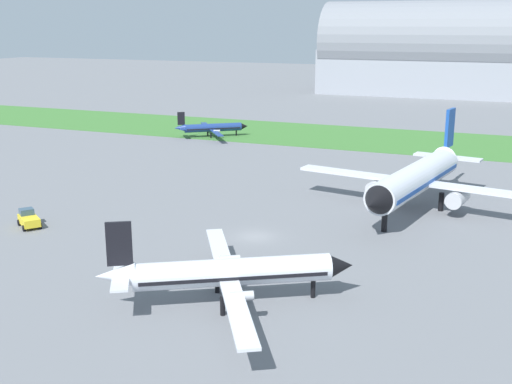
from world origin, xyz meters
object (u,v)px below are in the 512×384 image
(airplane_taxiing_turboprop, at_px, (212,128))
(airplane_foreground_turboprop, at_px, (228,272))
(airplane_midfield_jet, at_px, (417,178))
(pushback_tug_near_gate, at_px, (29,219))

(airplane_taxiing_turboprop, relative_size, airplane_foreground_turboprop, 0.67)
(airplane_foreground_turboprop, relative_size, airplane_midfield_jet, 0.70)
(airplane_taxiing_turboprop, distance_m, airplane_foreground_turboprop, 81.36)
(airplane_taxiing_turboprop, distance_m, airplane_midfield_jet, 60.65)
(airplane_taxiing_turboprop, height_order, airplane_midfield_jet, airplane_midfield_jet)
(pushback_tug_near_gate, bearing_deg, airplane_midfield_jet, -112.97)
(airplane_taxiing_turboprop, xyz_separation_m, airplane_midfield_jet, (47.24, -37.98, 2.09))
(airplane_foreground_turboprop, relative_size, pushback_tug_near_gate, 5.60)
(airplane_midfield_jet, height_order, pushback_tug_near_gate, airplane_midfield_jet)
(airplane_midfield_jet, bearing_deg, airplane_taxiing_turboprop, -118.66)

